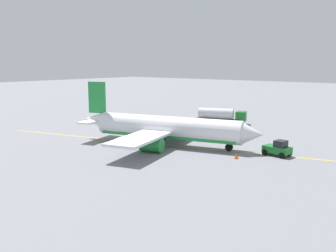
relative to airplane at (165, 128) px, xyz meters
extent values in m
plane|color=slate|center=(0.49, 0.13, -2.58)|extent=(400.00, 400.00, 0.00)
cylinder|color=white|center=(0.49, 0.13, 0.18)|extent=(23.36, 9.25, 3.51)
cube|color=#238C3D|center=(0.49, 0.13, -0.79)|extent=(21.96, 8.31, 0.98)
cone|color=white|center=(12.98, 3.38, 0.18)|extent=(3.97, 4.07, 3.37)
cone|color=white|center=(-12.62, -3.28, 0.53)|extent=(5.12, 4.03, 2.98)
cube|color=#238C3D|center=(-12.00, -3.12, 4.33)|extent=(3.19, 1.15, 5.20)
cube|color=white|center=(-12.00, -3.12, 0.58)|extent=(4.44, 8.73, 0.24)
cube|color=white|center=(-0.48, -0.12, -0.26)|extent=(11.24, 26.55, 0.36)
cylinder|color=#238C3D|center=(-1.01, 5.11, -1.51)|extent=(3.63, 2.84, 2.10)
cylinder|color=#238C3D|center=(1.61, -4.95, -1.51)|extent=(3.63, 2.84, 2.10)
cylinder|color=#4C4C51|center=(9.86, 2.57, -1.45)|extent=(0.24, 0.24, 1.15)
cylinder|color=black|center=(9.86, 2.57, -2.03)|extent=(1.17, 0.66, 1.10)
cylinder|color=#4C4C51|center=(-2.10, 2.14, -1.45)|extent=(0.24, 0.24, 1.15)
cylinder|color=black|center=(-2.10, 2.14, -2.03)|extent=(1.17, 0.66, 1.10)
cylinder|color=#4C4C51|center=(-0.79, -2.89, -1.45)|extent=(0.24, 0.24, 1.15)
cylinder|color=black|center=(-0.79, -2.89, -2.03)|extent=(1.17, 0.66, 1.10)
cube|color=#2D2D33|center=(-4.59, 23.59, -1.88)|extent=(10.36, 5.69, 0.30)
cube|color=#196B28|center=(-0.20, 25.13, -0.93)|extent=(2.68, 2.93, 2.00)
cube|color=black|center=(0.65, 25.42, -0.53)|extent=(0.81, 1.94, 0.90)
cylinder|color=silver|center=(-5.16, 23.40, -0.58)|extent=(7.65, 4.58, 2.30)
cylinder|color=black|center=(-0.99, 26.18, -2.03)|extent=(1.15, 0.69, 1.10)
cylinder|color=black|center=(-0.17, 23.82, -2.03)|extent=(1.15, 0.69, 1.10)
cylinder|color=black|center=(-7.42, 23.93, -2.03)|extent=(1.15, 0.69, 1.10)
cylinder|color=black|center=(-6.59, 21.57, -2.03)|extent=(1.15, 0.69, 1.10)
cube|color=#196B28|center=(16.36, 4.28, -1.73)|extent=(3.81, 2.42, 0.90)
cube|color=black|center=(16.86, 4.22, -0.83)|extent=(1.58, 1.76, 0.90)
cylinder|color=black|center=(14.95, 3.44, -2.18)|extent=(0.83, 0.39, 0.80)
cylinder|color=black|center=(15.19, 5.43, -2.18)|extent=(0.83, 0.39, 0.80)
cylinder|color=black|center=(17.53, 3.13, -2.18)|extent=(0.83, 0.39, 0.80)
cylinder|color=black|center=(17.77, 5.12, -2.18)|extent=(0.83, 0.39, 0.80)
cube|color=navy|center=(-5.65, 13.02, -2.15)|extent=(0.54, 0.50, 0.85)
cube|color=yellow|center=(-5.65, 13.02, -1.43)|extent=(0.63, 0.58, 0.60)
sphere|color=tan|center=(-5.65, 13.02, -0.99)|extent=(0.24, 0.24, 0.24)
cone|color=#F2590F|center=(12.83, -0.74, -2.24)|extent=(0.62, 0.62, 0.69)
cube|color=yellow|center=(0.49, 0.13, -2.57)|extent=(60.12, 15.91, 0.01)
camera|label=1|loc=(36.30, -44.55, 10.08)|focal=40.42mm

